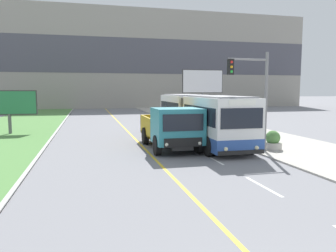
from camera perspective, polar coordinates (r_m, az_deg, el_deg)
The scene contains 8 objects.
apartment_block_background at distance 64.28m, azimuth -11.23°, elevation 11.28°, with size 80.00×8.04×18.14m.
city_bus at distance 21.44m, azimuth 5.49°, elevation 1.42°, with size 2.61×12.27×3.02m.
dump_truck at distance 17.99m, azimuth 0.90°, elevation -0.51°, with size 2.54×6.22×2.40m.
traffic_light_mast at distance 17.79m, azimuth 14.80°, elevation 6.28°, with size 2.28×0.32×5.31m.
billboard_large at distance 40.76m, azimuth 6.05°, elevation 7.53°, with size 5.20×0.24×5.82m.
billboard_small at distance 27.60m, azimuth -25.98°, elevation 3.51°, with size 4.04×0.24×3.33m.
planter_round_near at distance 18.93m, azimuth 17.77°, elevation -2.54°, with size 0.98×0.98×1.05m.
planter_round_second at distance 23.25m, azimuth 11.70°, elevation -0.78°, with size 0.97×0.97×1.05m.
Camera 1 is at (-3.12, -2.17, 3.34)m, focal length 35.00 mm.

